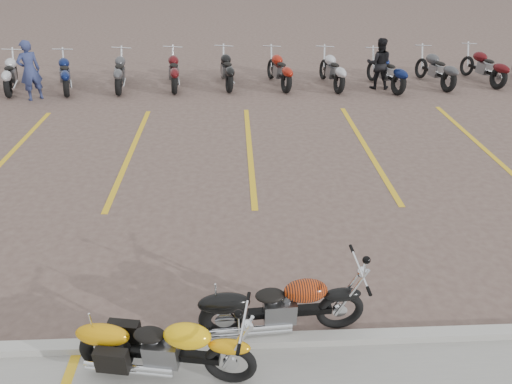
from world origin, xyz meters
TOP-DOWN VIEW (x-y plane):
  - ground at (0.00, 0.00)m, footprint 100.00×100.00m
  - curb at (0.00, -2.00)m, footprint 60.00×0.18m
  - parking_stripes at (0.00, 4.00)m, footprint 38.00×5.50m
  - yellow_cruiser at (-1.19, -2.42)m, footprint 2.03×0.48m
  - flame_cruiser at (0.15, -1.80)m, footprint 2.07×0.34m
  - person_a at (-6.17, 7.99)m, footprint 0.75×0.70m
  - person_b at (4.15, 8.65)m, footprint 0.84×0.70m
  - bg_bike_row at (0.24, 8.90)m, footprint 22.47×2.09m

SIDE VIEW (x-z plane):
  - ground at x=0.00m, z-range 0.00..0.00m
  - parking_stripes at x=0.00m, z-range 0.00..0.01m
  - curb at x=0.00m, z-range 0.00..0.12m
  - yellow_cruiser at x=-1.19m, z-range 0.00..0.84m
  - flame_cruiser at x=0.15m, z-range 0.00..0.85m
  - bg_bike_row at x=0.24m, z-range 0.00..1.10m
  - person_b at x=4.15m, z-range 0.00..1.54m
  - person_a at x=-6.17m, z-range 0.00..1.71m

